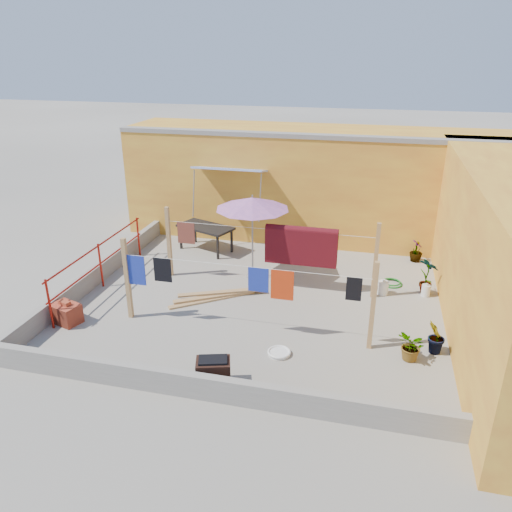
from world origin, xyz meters
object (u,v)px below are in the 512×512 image
patio_umbrella (252,204)px  outdoor_table (206,228)px  brazier (213,372)px  plant_back_a (297,241)px  brick_stack (66,313)px  white_basin (279,353)px  green_hose (391,283)px  water_jug_b (383,288)px  water_jug_a (426,290)px

patio_umbrella → outdoor_table: (-1.72, 1.43, -1.26)m
brazier → plant_back_a: (0.40, 6.20, 0.12)m
patio_umbrella → brazier: (0.41, -4.38, -1.66)m
patio_umbrella → plant_back_a: bearing=65.9°
brick_stack → white_basin: (4.56, -0.11, -0.18)m
brazier → green_hose: 5.64m
brick_stack → plant_back_a: (4.05, 4.93, 0.15)m
patio_umbrella → brazier: bearing=-84.6°
outdoor_table → water_jug_b: size_ratio=4.61×
water_jug_a → brick_stack: bearing=-157.6°
water_jug_b → green_hose: size_ratio=0.72×
brick_stack → white_basin: size_ratio=1.52×
water_jug_a → green_hose: water_jug_a is taller
outdoor_table → brick_stack: outdoor_table is taller
water_jug_b → plant_back_a: plant_back_a is taller
outdoor_table → brick_stack: bearing=-108.5°
green_hose → patio_umbrella: bearing=-173.3°
brazier → water_jug_b: (2.78, 4.19, -0.09)m
brazier → white_basin: brazier is taller
white_basin → plant_back_a: size_ratio=0.60×
water_jug_b → plant_back_a: bearing=139.8°
white_basin → brazier: bearing=-128.3°
brazier → water_jug_b: 5.03m
plant_back_a → water_jug_b: bearing=-40.2°
brazier → water_jug_b: brazier is taller
water_jug_b → plant_back_a: 3.12m
green_hose → brick_stack: bearing=-152.1°
brick_stack → green_hose: brick_stack is taller
plant_back_a → outdoor_table: bearing=-171.3°
brick_stack → water_jug_b: 7.06m
outdoor_table → white_basin: bearing=-56.8°
water_jug_a → brazier: bearing=-130.9°
brick_stack → water_jug_b: size_ratio=1.81×
brick_stack → water_jug_a: 8.01m
outdoor_table → patio_umbrella: bearing=-39.7°
patio_umbrella → white_basin: (1.33, -3.22, -1.88)m
water_jug_a → green_hose: (-0.76, 0.46, -0.11)m
patio_umbrella → green_hose: 3.91m
patio_umbrella → outdoor_table: bearing=140.3°
plant_back_a → patio_umbrella: bearing=-114.1°
water_jug_a → green_hose: size_ratio=0.61×
brick_stack → brazier: size_ratio=1.02×
outdoor_table → brick_stack: size_ratio=2.55×
brazier → water_jug_a: size_ratio=2.09×
plant_back_a → water_jug_a: bearing=-29.3°
brick_stack → water_jug_a: (7.40, 3.06, -0.08)m
water_jug_b → patio_umbrella: bearing=176.6°
patio_umbrella → green_hose: size_ratio=4.14×
white_basin → outdoor_table: bearing=123.2°
brick_stack → white_basin: bearing=-1.4°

